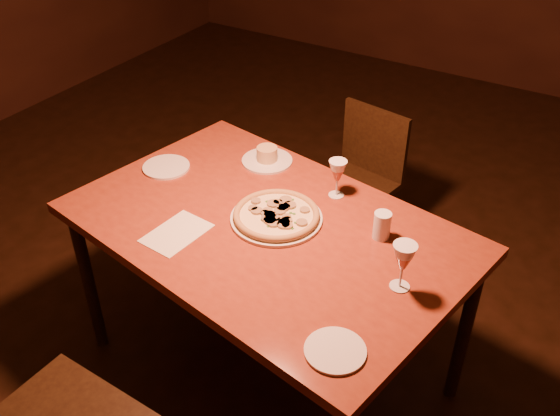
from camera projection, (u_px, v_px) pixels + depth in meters
The scene contains 11 objects.
floor at pixel (276, 341), 2.95m from camera, with size 7.00×7.00×0.00m, color black.
dining_table at pixel (267, 239), 2.40m from camera, with size 1.65×1.22×0.80m.
chair_far at pixel (360, 176), 3.30m from camera, with size 0.45×0.45×0.80m.
pizza_plate at pixel (276, 215), 2.38m from camera, with size 0.35×0.35×0.04m.
ramekin_saucer at pixel (267, 157), 2.73m from camera, with size 0.22×0.22×0.07m.
wine_glass_far at pixel (337, 179), 2.48m from camera, with size 0.07×0.07×0.16m, color #B1594A, non-canonical shape.
wine_glass_right at pixel (402, 266), 2.03m from camera, with size 0.08×0.08×0.18m, color #B1594A, non-canonical shape.
water_tumbler at pixel (382, 225), 2.27m from camera, with size 0.06×0.06×0.11m, color silver.
side_plate_left at pixel (166, 167), 2.69m from camera, with size 0.20×0.20×0.01m, color silver.
side_plate_near at pixel (335, 351), 1.84m from camera, with size 0.19×0.19×0.01m, color silver.
menu_card at pixel (177, 233), 2.32m from camera, with size 0.17×0.24×0.00m, color silver.
Camera 1 is at (1.08, -1.74, 2.22)m, focal length 40.00 mm.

